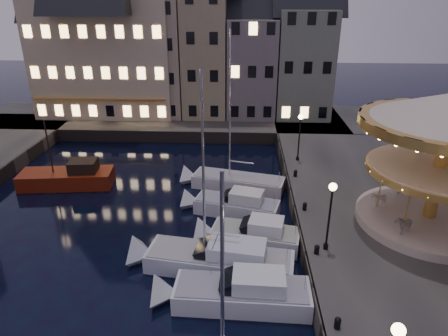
# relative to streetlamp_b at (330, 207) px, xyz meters

# --- Properties ---
(ground) EXTENTS (160.00, 160.00, 0.00)m
(ground) POSITION_rel_streetlamp_b_xyz_m (-7.20, -1.00, -4.02)
(ground) COLOR black
(ground) RESTS_ON ground
(quay_east) EXTENTS (16.00, 56.00, 1.30)m
(quay_east) POSITION_rel_streetlamp_b_xyz_m (6.80, 5.00, -3.37)
(quay_east) COLOR #474442
(quay_east) RESTS_ON ground
(quay_north) EXTENTS (44.00, 12.00, 1.30)m
(quay_north) POSITION_rel_streetlamp_b_xyz_m (-15.20, 27.00, -3.37)
(quay_north) COLOR #474442
(quay_north) RESTS_ON ground
(quaywall_e) EXTENTS (0.15, 44.00, 1.30)m
(quaywall_e) POSITION_rel_streetlamp_b_xyz_m (-1.20, 5.00, -3.37)
(quaywall_e) COLOR #47423A
(quaywall_e) RESTS_ON ground
(quaywall_n) EXTENTS (48.00, 0.15, 1.30)m
(quaywall_n) POSITION_rel_streetlamp_b_xyz_m (-13.20, 21.00, -3.37)
(quaywall_n) COLOR #47423A
(quaywall_n) RESTS_ON ground
(streetlamp_b) EXTENTS (0.44, 0.44, 4.17)m
(streetlamp_b) POSITION_rel_streetlamp_b_xyz_m (0.00, 0.00, 0.00)
(streetlamp_b) COLOR black
(streetlamp_b) RESTS_ON quay_east
(streetlamp_c) EXTENTS (0.44, 0.44, 4.17)m
(streetlamp_c) POSITION_rel_streetlamp_b_xyz_m (0.00, 13.50, 0.00)
(streetlamp_c) COLOR black
(streetlamp_c) RESTS_ON quay_east
(bollard_a) EXTENTS (0.30, 0.30, 0.57)m
(bollard_a) POSITION_rel_streetlamp_b_xyz_m (-0.60, -6.00, -2.41)
(bollard_a) COLOR black
(bollard_a) RESTS_ON quay_east
(bollard_b) EXTENTS (0.30, 0.30, 0.57)m
(bollard_b) POSITION_rel_streetlamp_b_xyz_m (-0.60, -0.50, -2.41)
(bollard_b) COLOR black
(bollard_b) RESTS_ON quay_east
(bollard_c) EXTENTS (0.30, 0.30, 0.57)m
(bollard_c) POSITION_rel_streetlamp_b_xyz_m (-0.60, 4.50, -2.41)
(bollard_c) COLOR black
(bollard_c) RESTS_ON quay_east
(bollard_d) EXTENTS (0.30, 0.30, 0.57)m
(bollard_d) POSITION_rel_streetlamp_b_xyz_m (-0.60, 10.00, -2.41)
(bollard_d) COLOR black
(bollard_d) RESTS_ON quay_east
(townhouse_na) EXTENTS (5.50, 8.00, 12.80)m
(townhouse_na) POSITION_rel_streetlamp_b_xyz_m (-26.70, 29.00, 3.76)
(townhouse_na) COLOR gray
(townhouse_na) RESTS_ON quay_north
(townhouse_nb) EXTENTS (6.16, 8.00, 13.80)m
(townhouse_nb) POSITION_rel_streetlamp_b_xyz_m (-21.25, 29.00, 4.26)
(townhouse_nb) COLOR slate
(townhouse_nb) RESTS_ON quay_north
(townhouse_nc) EXTENTS (6.82, 8.00, 14.80)m
(townhouse_nc) POSITION_rel_streetlamp_b_xyz_m (-15.20, 29.00, 4.76)
(townhouse_nc) COLOR tan
(townhouse_nc) RESTS_ON quay_north
(townhouse_nd) EXTENTS (5.50, 8.00, 15.80)m
(townhouse_nd) POSITION_rel_streetlamp_b_xyz_m (-9.45, 29.00, 5.26)
(townhouse_nd) COLOR tan
(townhouse_nd) RESTS_ON quay_north
(townhouse_ne) EXTENTS (6.16, 8.00, 12.80)m
(townhouse_ne) POSITION_rel_streetlamp_b_xyz_m (-4.00, 29.00, 3.76)
(townhouse_ne) COLOR slate
(townhouse_ne) RESTS_ON quay_north
(townhouse_nf) EXTENTS (6.82, 8.00, 13.80)m
(townhouse_nf) POSITION_rel_streetlamp_b_xyz_m (2.05, 29.00, 4.26)
(townhouse_nf) COLOR slate
(townhouse_nf) RESTS_ON quay_north
(hotel_corner) EXTENTS (17.60, 9.00, 16.80)m
(hotel_corner) POSITION_rel_streetlamp_b_xyz_m (-21.20, 29.00, 5.76)
(hotel_corner) COLOR beige
(hotel_corner) RESTS_ON quay_north
(motorboat_b) EXTENTS (8.03, 2.55, 2.15)m
(motorboat_b) POSITION_rel_streetlamp_b_xyz_m (-5.18, -3.28, -3.38)
(motorboat_b) COLOR silver
(motorboat_b) RESTS_ON ground
(motorboat_c) EXTENTS (9.57, 3.78, 12.65)m
(motorboat_c) POSITION_rel_streetlamp_b_xyz_m (-6.48, -0.49, -3.34)
(motorboat_c) COLOR silver
(motorboat_c) RESTS_ON ground
(motorboat_d) EXTENTS (6.65, 3.23, 2.15)m
(motorboat_d) POSITION_rel_streetlamp_b_xyz_m (-4.38, 2.19, -3.38)
(motorboat_d) COLOR silver
(motorboat_d) RESTS_ON ground
(motorboat_e) EXTENTS (7.12, 3.59, 2.15)m
(motorboat_e) POSITION_rel_streetlamp_b_xyz_m (-5.63, 6.10, -3.38)
(motorboat_e) COLOR silver
(motorboat_e) RESTS_ON ground
(motorboat_f) EXTENTS (8.52, 4.08, 11.31)m
(motorboat_f) POSITION_rel_streetlamp_b_xyz_m (-5.75, 10.30, -3.49)
(motorboat_f) COLOR silver
(motorboat_f) RESTS_ON ground
(red_fishing_boat) EXTENTS (7.70, 3.43, 5.94)m
(red_fishing_boat) POSITION_rel_streetlamp_b_xyz_m (-19.31, 10.02, -3.32)
(red_fishing_boat) COLOR maroon
(red_fishing_boat) RESTS_ON ground
(carousel) EXTENTS (10.22, 10.22, 8.94)m
(carousel) POSITION_rel_streetlamp_b_xyz_m (7.04, 3.17, 3.17)
(carousel) COLOR beige
(carousel) RESTS_ON quay_east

